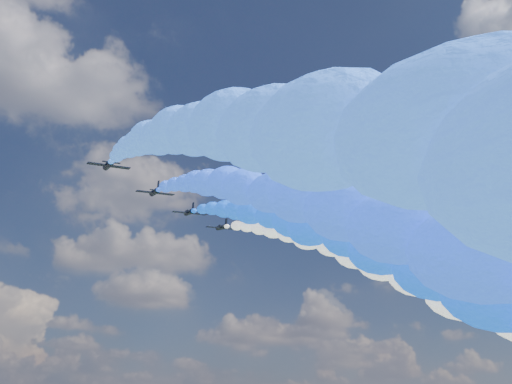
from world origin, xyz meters
name	(u,v)px	position (x,y,z in m)	size (l,w,h in m)	color
jet_0	(108,165)	(-33.14, -6.74, 89.17)	(7.86, 10.55, 2.32)	black
trail_0	(167,160)	(-33.14, -63.51, 68.52)	(6.65, 111.45, 46.07)	blue
jet_1	(155,192)	(-21.95, 5.69, 89.17)	(7.86, 10.55, 2.32)	black
trail_1	(236,207)	(-21.95, -51.08, 68.52)	(6.65, 111.45, 46.07)	blue
jet_2	(189,212)	(-11.69, 17.07, 89.17)	(7.86, 10.55, 2.32)	black
trail_2	(280,238)	(-11.69, -39.70, 68.52)	(6.65, 111.45, 46.07)	blue
jet_3	(245,211)	(0.20, 12.10, 89.17)	(7.86, 10.55, 2.32)	black
trail_3	(371,236)	(0.20, -44.67, 68.52)	(6.65, 111.45, 46.07)	white
jet_4	(222,227)	(-1.12, 26.53, 89.17)	(7.86, 10.55, 2.32)	black
trail_4	(320,258)	(-1.12, -30.24, 68.52)	(6.65, 111.45, 46.07)	white
jet_5	(278,222)	(10.34, 17.18, 89.17)	(7.86, 10.55, 2.32)	black
trail_5	(414,250)	(10.34, -39.59, 68.52)	(6.65, 111.45, 46.07)	red
jet_6	(349,211)	(22.54, 3.78, 89.17)	(7.86, 10.55, 2.32)	black
jet_7	(421,200)	(33.89, -8.23, 89.17)	(7.86, 10.55, 2.32)	black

